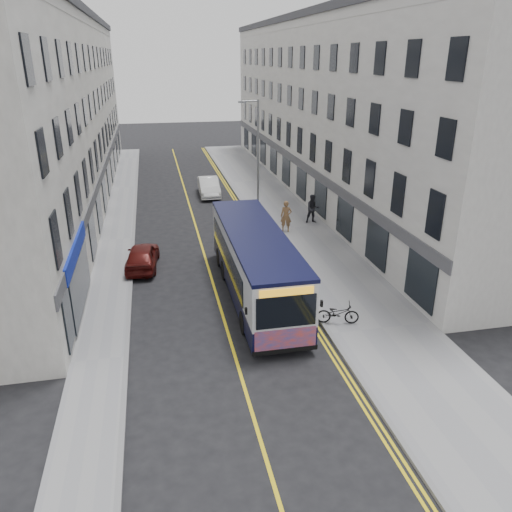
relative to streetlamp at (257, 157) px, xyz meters
name	(u,v)px	position (x,y,z in m)	size (l,w,h in m)	color
ground	(227,331)	(-4.17, -14.00, -4.38)	(140.00, 140.00, 0.00)	black
pavement_east	(294,228)	(2.08, -2.00, -4.32)	(4.50, 64.00, 0.12)	gray
pavement_west	(117,240)	(-9.17, -2.00, -4.32)	(2.00, 64.00, 0.12)	gray
kerb_east	(261,230)	(-0.17, -2.00, -4.32)	(0.18, 64.00, 0.13)	slate
kerb_west	(133,239)	(-8.17, -2.00, -4.32)	(0.18, 64.00, 0.13)	slate
road_centre_line	(199,235)	(-4.17, -2.00, -4.38)	(0.12, 64.00, 0.01)	yellow
road_dbl_yellow_inner	(254,232)	(-0.62, -2.00, -4.38)	(0.10, 64.00, 0.01)	yellow
road_dbl_yellow_outer	(257,231)	(-0.42, -2.00, -4.38)	(0.10, 64.00, 0.01)	yellow
terrace_east	(330,110)	(7.33, 7.00, 2.12)	(6.00, 46.00, 13.00)	silver
terrace_west	(55,116)	(-13.17, 7.00, 2.12)	(6.00, 46.00, 13.00)	silver
streetlamp	(257,157)	(0.00, 0.00, 0.00)	(1.32, 0.18, 8.00)	gray
city_bus	(255,262)	(-2.39, -11.04, -2.65)	(2.55, 10.90, 3.17)	black
bicycle	(338,313)	(0.41, -14.47, -3.80)	(0.61, 1.76, 0.92)	black
pedestrian_near	(286,216)	(1.34, -2.61, -3.28)	(0.72, 0.47, 1.96)	brown
pedestrian_far	(313,209)	(3.54, -1.29, -3.31)	(0.93, 0.72, 1.91)	black
car_white	(209,187)	(-2.37, 7.49, -3.66)	(1.53, 4.38, 1.44)	silver
car_maroon	(142,256)	(-7.57, -6.52, -3.71)	(1.58, 3.93, 1.34)	#4D0F0C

